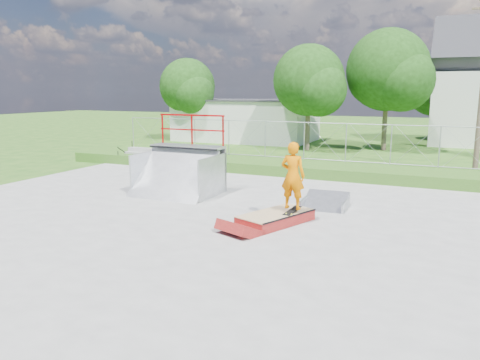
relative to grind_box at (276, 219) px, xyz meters
The scene contains 15 objects.
ground 2.26m from the grind_box, 151.81° to the right, with size 120.00×120.00×0.00m, color #265819.
concrete_pad 2.26m from the grind_box, 151.81° to the right, with size 20.00×16.00×0.04m, color gray.
grass_berm 8.67m from the grind_box, 103.28° to the left, with size 24.00×3.00×0.50m, color #265819.
grind_box is the anchor object (origin of this frame).
quarter_pipe 5.24m from the grind_box, 155.25° to the left, with size 2.88×2.44×2.88m, color #9FA1A6, non-canonical shape.
flat_bank_ramp 2.55m from the grind_box, 70.91° to the left, with size 1.38×1.47×0.42m, color #9FA1A6, non-canonical shape.
skateboard 0.51m from the grind_box, 28.40° to the left, with size 0.22×0.80×0.02m, color black.
skater 1.26m from the grind_box, 28.40° to the left, with size 0.70×0.46×1.92m, color orange.
concrete_stairs 12.98m from the grind_box, 143.96° to the left, with size 1.50×1.60×0.80m, color gray, non-canonical shape.
chain_link_fence 9.72m from the grind_box, 101.92° to the left, with size 20.00×0.06×1.80m, color #A0A4A8, non-canonical shape.
utility_building_flat 23.23m from the grind_box, 115.51° to the left, with size 10.00×6.00×3.00m, color silver.
tree_left_near 17.65m from the grind_box, 102.58° to the left, with size 4.76×4.48×6.65m.
tree_center 19.33m from the grind_box, 87.57° to the left, with size 5.44×5.12×7.60m.
tree_left_far 23.58m from the grind_box, 126.23° to the left, with size 4.42×4.16×6.18m.
tree_back_mid 27.21m from the grind_box, 83.14° to the left, with size 4.08×3.84×5.70m.
Camera 1 is at (6.36, -11.14, 3.77)m, focal length 35.00 mm.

